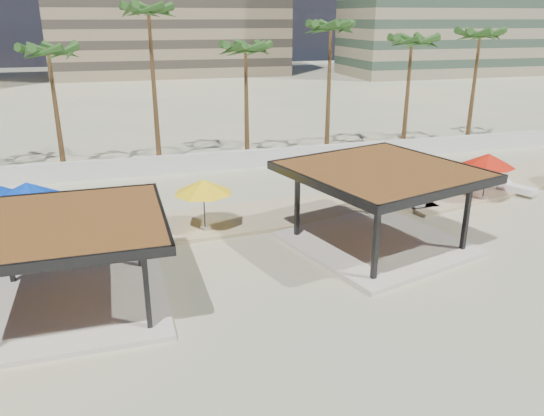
{
  "coord_description": "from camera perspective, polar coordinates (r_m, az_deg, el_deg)",
  "views": [
    {
      "loc": [
        -5.21,
        -16.68,
        9.3
      ],
      "look_at": [
        0.8,
        4.38,
        1.4
      ],
      "focal_mm": 35.0,
      "sensor_mm": 36.0,
      "label": 1
    }
  ],
  "objects": [
    {
      "name": "lounger_a",
      "position": [
        25.51,
        -13.3,
        -1.26
      ],
      "size": [
        1.05,
        1.98,
        0.71
      ],
      "rotation": [
        0.0,
        0.0,
        1.82
      ],
      "color": "white",
      "rests_on": "promenade"
    },
    {
      "name": "promenade",
      "position": [
        27.03,
        0.54,
        -0.16
      ],
      "size": [
        44.45,
        7.97,
        0.24
      ],
      "color": "#C6B284",
      "rests_on": "ground"
    },
    {
      "name": "lounger_c",
      "position": [
        32.39,
        24.78,
        1.97
      ],
      "size": [
        1.51,
        2.27,
        0.82
      ],
      "rotation": [
        0.0,
        0.0,
        1.99
      ],
      "color": "white",
      "rests_on": "promenade"
    },
    {
      "name": "lounger_d",
      "position": [
        34.42,
        22.62,
        3.23
      ],
      "size": [
        1.72,
        2.02,
        0.77
      ],
      "rotation": [
        0.0,
        0.0,
        0.94
      ],
      "color": "white",
      "rests_on": "promenade"
    },
    {
      "name": "boundary_wall",
      "position": [
        34.22,
        -6.66,
        4.97
      ],
      "size": [
        56.0,
        0.3,
        1.2
      ],
      "primitive_type": "cube",
      "color": "silver",
      "rests_on": "ground"
    },
    {
      "name": "palm_h",
      "position": [
        44.14,
        21.45,
        16.61
      ],
      "size": [
        3.0,
        3.0,
        8.96
      ],
      "color": "brown",
      "rests_on": "ground"
    },
    {
      "name": "pavilion_west",
      "position": [
        18.71,
        -20.94,
        -4.82
      ],
      "size": [
        6.41,
        6.41,
        3.2
      ],
      "rotation": [
        0.0,
        0.0,
        0.01
      ],
      "color": "beige",
      "rests_on": "ground"
    },
    {
      "name": "pavilion_central",
      "position": [
        22.67,
        11.51,
        0.85
      ],
      "size": [
        8.53,
        8.53,
        3.49
      ],
      "rotation": [
        0.0,
        0.0,
        0.29
      ],
      "color": "beige",
      "rests_on": "ground"
    },
    {
      "name": "palm_c",
      "position": [
        35.05,
        -22.9,
        14.86
      ],
      "size": [
        3.0,
        3.0,
        8.28
      ],
      "color": "brown",
      "rests_on": "ground"
    },
    {
      "name": "ground",
      "position": [
        19.8,
        1.28,
        -8.19
      ],
      "size": [
        200.0,
        200.0,
        0.0
      ],
      "primitive_type": "plane",
      "color": "#C8B584",
      "rests_on": "ground"
    },
    {
      "name": "lounger_b",
      "position": [
        28.6,
        14.31,
        0.99
      ],
      "size": [
        1.06,
        2.15,
        0.78
      ],
      "rotation": [
        0.0,
        0.0,
        1.77
      ],
      "color": "white",
      "rests_on": "promenade"
    },
    {
      "name": "palm_g",
      "position": [
        40.36,
        14.78,
        16.6
      ],
      "size": [
        3.0,
        3.0,
        8.58
      ],
      "color": "brown",
      "rests_on": "ground"
    },
    {
      "name": "umbrella_d",
      "position": [
        29.85,
        10.7,
        5.93
      ],
      "size": [
        2.82,
        2.82,
        2.47
      ],
      "rotation": [
        0.0,
        0.0,
        0.01
      ],
      "color": "beige",
      "rests_on": "promenade"
    },
    {
      "name": "palm_f",
      "position": [
        38.05,
        6.34,
        18.28
      ],
      "size": [
        3.0,
        3.0,
        9.52
      ],
      "color": "brown",
      "rests_on": "ground"
    },
    {
      "name": "umbrella_b",
      "position": [
        23.8,
        -7.41,
        2.31
      ],
      "size": [
        3.01,
        3.01,
        2.36
      ],
      "rotation": [
        0.0,
        0.0,
        0.15
      ],
      "color": "beige",
      "rests_on": "promenade"
    },
    {
      "name": "palm_e",
      "position": [
        36.1,
        -2.86,
        16.38
      ],
      "size": [
        3.0,
        3.0,
        8.25
      ],
      "color": "brown",
      "rests_on": "ground"
    },
    {
      "name": "umbrella_f",
      "position": [
        23.79,
        -24.81,
        1.61
      ],
      "size": [
        4.18,
        4.18,
        2.82
      ],
      "rotation": [
        0.0,
        0.0,
        -0.41
      ],
      "color": "beige",
      "rests_on": "promenade"
    },
    {
      "name": "umbrella_c",
      "position": [
        29.88,
        22.22,
        4.8
      ],
      "size": [
        2.98,
        2.98,
        2.47
      ],
      "rotation": [
        0.0,
        0.0,
        0.07
      ],
      "color": "beige",
      "rests_on": "promenade"
    },
    {
      "name": "palm_d",
      "position": [
        35.65,
        -13.12,
        19.39
      ],
      "size": [
        3.0,
        3.0,
        10.57
      ],
      "color": "brown",
      "rests_on": "ground"
    }
  ]
}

